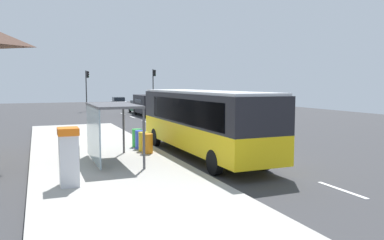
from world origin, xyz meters
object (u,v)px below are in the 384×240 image
object	(u,v)px
bus_shelter	(106,118)
ticket_machine	(69,156)
white_van	(147,104)
traffic_light_far_side	(87,84)
recycling_bin_blue	(140,140)
recycling_bin_green	(137,138)
traffic_light_near_side	(154,83)
bus	(202,119)
recycling_bin_orange	(148,144)
recycling_bin_yellow	(144,142)
sedan_far	(139,107)
sedan_near	(119,102)

from	to	relation	value
bus_shelter	ticket_machine	bearing A→B (deg)	-117.65
white_van	traffic_light_far_side	bearing A→B (deg)	119.74
white_van	bus_shelter	distance (m)	25.98
recycling_bin_blue	white_van	bearing A→B (deg)	73.59
recycling_bin_green	traffic_light_near_side	bearing A→B (deg)	71.82
bus	bus_shelter	world-z (taller)	bus
recycling_bin_orange	bus_shelter	bearing A→B (deg)	-148.29
traffic_light_far_side	traffic_light_near_side	bearing A→B (deg)	-5.32
white_van	recycling_bin_yellow	size ratio (longest dim) A/B	5.51
white_van	recycling_bin_yellow	xyz separation A→B (m)	(-6.40, -22.43, -0.69)
ticket_machine	traffic_light_far_side	distance (m)	37.61
recycling_bin_blue	ticket_machine	bearing A→B (deg)	-122.91
white_van	bus_shelter	world-z (taller)	bus_shelter
bus	recycling_bin_yellow	size ratio (longest dim) A/B	11.61
recycling_bin_green	traffic_light_far_side	distance (m)	30.46
bus	traffic_light_far_side	world-z (taller)	traffic_light_far_side
recycling_bin_orange	traffic_light_far_side	xyz separation A→B (m)	(1.10, 32.41, 2.79)
recycling_bin_blue	traffic_light_far_side	bearing A→B (deg)	87.97
sedan_far	recycling_bin_orange	distance (m)	27.79
traffic_light_far_side	bus_shelter	distance (m)	33.97
traffic_light_near_side	bus	bearing A→B (deg)	-102.51
bus	recycling_bin_green	distance (m)	4.04
bus	recycling_bin_yellow	world-z (taller)	bus
recycling_bin_blue	traffic_light_near_side	world-z (taller)	traffic_light_near_side
bus	recycling_bin_green	size ratio (longest dim) A/B	11.61
recycling_bin_green	recycling_bin_orange	bearing A→B (deg)	-90.00
recycling_bin_green	recycling_bin_blue	bearing A→B (deg)	-90.00
sedan_near	ticket_machine	bearing A→B (deg)	-103.36
recycling_bin_orange	bus_shelter	distance (m)	2.97
bus	sedan_far	xyz separation A→B (m)	(4.01, 27.87, -1.05)
sedan_far	traffic_light_near_side	xyz separation A→B (m)	(3.19, 4.60, 2.81)
white_van	traffic_light_far_side	distance (m)	10.90
bus_shelter	recycling_bin_blue	bearing A→B (deg)	51.35
ticket_machine	recycling_bin_yellow	bearing A→B (deg)	53.87
recycling_bin_blue	traffic_light_near_side	bearing A→B (deg)	72.21
bus	recycling_bin_blue	world-z (taller)	bus
traffic_light_far_side	bus_shelter	size ratio (longest dim) A/B	1.30
recycling_bin_orange	traffic_light_far_side	distance (m)	32.55
traffic_light_near_side	recycling_bin_yellow	bearing A→B (deg)	-107.41
ticket_machine	recycling_bin_orange	world-z (taller)	ticket_machine
bus	recycling_bin_orange	size ratio (longest dim) A/B	11.61
traffic_light_near_side	recycling_bin_orange	bearing A→B (deg)	-107.05
white_van	recycling_bin_orange	bearing A→B (deg)	-105.47
bus	traffic_light_near_side	bearing A→B (deg)	77.49
ticket_machine	recycling_bin_blue	size ratio (longest dim) A/B	2.04
bus	white_van	size ratio (longest dim) A/B	2.11
recycling_bin_blue	traffic_light_far_side	xyz separation A→B (m)	(1.10, 31.01, 2.79)
bus	sedan_far	bearing A→B (deg)	81.81
white_van	sedan_near	distance (m)	16.33
white_van	recycling_bin_yellow	distance (m)	23.34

